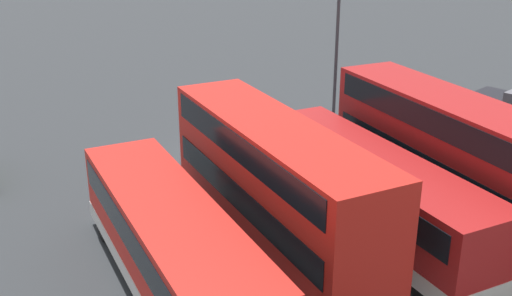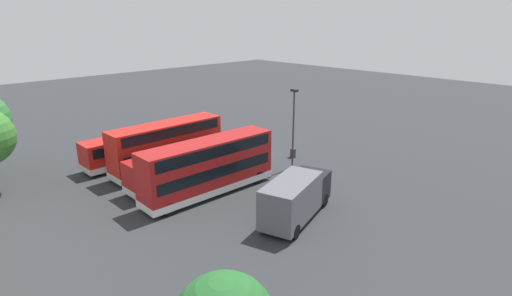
# 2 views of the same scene
# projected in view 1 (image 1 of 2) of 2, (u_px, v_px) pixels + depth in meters

# --- Properties ---
(ground_plane) EXTENTS (140.00, 140.00, 0.00)m
(ground_plane) POSITION_uv_depth(u_px,v_px,m) (220.00, 155.00, 29.07)
(ground_plane) COLOR #2D3033
(bus_double_decker_near_end) EXTENTS (2.88, 11.75, 4.55)m
(bus_double_decker_near_end) POSITION_uv_depth(u_px,v_px,m) (452.00, 155.00, 22.56)
(bus_double_decker_near_end) COLOR #A51919
(bus_double_decker_near_end) RESTS_ON ground
(bus_single_deck_second) EXTENTS (2.65, 11.19, 2.95)m
(bus_single_deck_second) POSITION_uv_depth(u_px,v_px,m) (372.00, 190.00, 21.75)
(bus_single_deck_second) COLOR #A51919
(bus_single_deck_second) RESTS_ON ground
(bus_double_decker_third) EXTENTS (2.68, 11.01, 4.55)m
(bus_double_decker_third) POSITION_uv_depth(u_px,v_px,m) (274.00, 185.00, 20.18)
(bus_double_decker_third) COLOR red
(bus_double_decker_third) RESTS_ON ground
(bus_single_deck_fourth) EXTENTS (2.62, 11.10, 2.95)m
(bus_single_deck_fourth) POSITION_uv_depth(u_px,v_px,m) (172.00, 245.00, 18.19)
(bus_single_deck_fourth) COLOR red
(bus_single_deck_fourth) RESTS_ON ground
(lamp_post_tall) EXTENTS (0.70, 0.30, 7.63)m
(lamp_post_tall) POSITION_uv_depth(u_px,v_px,m) (337.00, 49.00, 29.91)
(lamp_post_tall) COLOR #38383D
(lamp_post_tall) RESTS_ON ground
(waste_bin_yellow) EXTENTS (0.60, 0.60, 0.95)m
(waste_bin_yellow) POSITION_uv_depth(u_px,v_px,m) (274.00, 118.00, 32.63)
(waste_bin_yellow) COLOR #333338
(waste_bin_yellow) RESTS_ON ground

